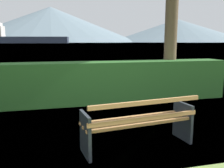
% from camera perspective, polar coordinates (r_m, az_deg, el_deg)
% --- Properties ---
extents(ground_plane, '(1400.00, 1400.00, 0.00)m').
position_cam_1_polar(ground_plane, '(4.23, 5.91, -14.37)').
color(ground_plane, olive).
extents(water_surface, '(620.00, 620.00, 0.00)m').
position_cam_1_polar(water_surface, '(312.78, -13.94, 9.37)').
color(water_surface, '#6B8EA3').
rests_on(water_surface, ground_plane).
extents(park_bench, '(1.93, 0.80, 0.87)m').
position_cam_1_polar(park_bench, '(4.02, 6.42, -9.09)').
color(park_bench, '#A0703F').
rests_on(park_bench, ground_plane).
extents(hedge_row, '(7.67, 0.81, 1.17)m').
position_cam_1_polar(hedge_row, '(6.99, -2.78, 0.46)').
color(hedge_row, '#285B23').
rests_on(hedge_row, ground_plane).
extents(cargo_ship_large, '(90.06, 29.32, 20.53)m').
position_cam_1_polar(cargo_ship_large, '(269.07, -21.46, 10.15)').
color(cargo_ship_large, '#2D384C').
rests_on(cargo_ship_large, water_surface).
extents(distant_hills, '(973.11, 439.64, 79.18)m').
position_cam_1_polar(distant_hills, '(580.69, -18.67, 12.51)').
color(distant_hills, slate).
rests_on(distant_hills, ground_plane).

